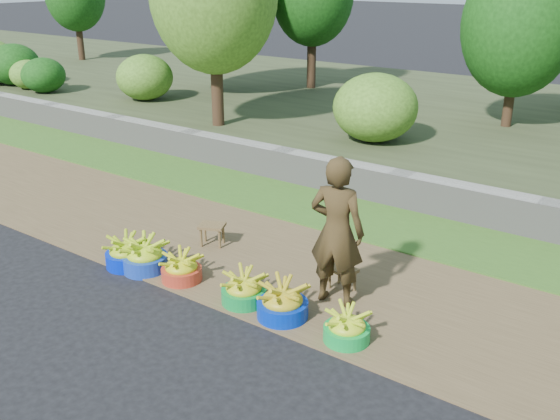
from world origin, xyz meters
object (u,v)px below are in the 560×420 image
Objects in this scene: stool_right at (342,272)px; basin_c at (181,269)px; basin_a at (126,253)px; basin_b at (145,257)px; basin_e at (282,303)px; stool_left at (212,229)px; basin_d at (244,290)px; vendor_woman at (337,232)px; basin_f at (347,328)px.

basin_c is at bearing -151.45° from stool_right.
basin_c is (0.85, 0.10, -0.01)m from basin_a.
basin_b reaches higher than basin_e.
basin_b is 0.57m from basin_c.
stool_right is (0.21, 0.89, 0.06)m from basin_e.
basin_e is 1.34× the size of stool_left.
vendor_woman reaches higher than basin_d.
basin_e is 1.54× the size of stool_right.
basin_c is 1.91m from stool_right.
basin_e is 1.17× the size of basin_f.
basin_a is 1.28× the size of stool_left.
basin_b is at bearing -100.43° from stool_left.
basin_e reaches higher than basin_f.
stool_right is at bearing 28.55° from basin_c.
basin_d reaches higher than basin_c.
stool_left is (-1.31, 0.95, 0.09)m from basin_d.
basin_f is 1.14× the size of stool_left.
stool_left reaches higher than stool_right.
basin_e is (2.03, 0.07, -0.00)m from basin_b.
basin_e is at bearing 56.43° from vendor_woman.
stool_left is at bearing 144.11° from basin_d.
basin_b is 1.50m from basin_d.
basin_e is at bearing -103.15° from stool_right.
basin_d is (1.50, 0.08, -0.02)m from basin_b.
stool_left is at bearing 178.25° from stool_right.
basin_b reaches higher than basin_c.
stool_right is at bearing 23.27° from basin_b.
basin_b is at bearing 7.05° from vendor_woman.
vendor_woman reaches higher than basin_a.
basin_b reaches higher than stool_right.
basin_f is at bearing 120.22° from vendor_woman.
stool_left is at bearing 152.62° from basin_e.
basin_e reaches higher than basin_a.
stool_right is at bearing 50.24° from basin_d.
basin_a is at bearing -158.09° from stool_right.
basin_f is 2.79m from stool_left.
basin_b is (0.28, 0.05, 0.01)m from basin_a.
basin_b is at bearing -178.37° from basin_f.
basin_f is 0.28× the size of vendor_woman.
basin_b is 2.50m from vendor_woman.
vendor_woman reaches higher than basin_e.
basin_b is 1.05m from stool_left.
basin_d is 1.62m from stool_left.
basin_f reaches higher than stool_right.
basin_a reaches higher than basin_c.
basin_c is (0.57, 0.05, -0.02)m from basin_b.
basin_c is at bearing -178.58° from basin_d.
stool_left is (-2.63, 0.95, 0.10)m from basin_f.
basin_b is at bearing -177.98° from basin_e.
basin_d is 1.23m from vendor_woman.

